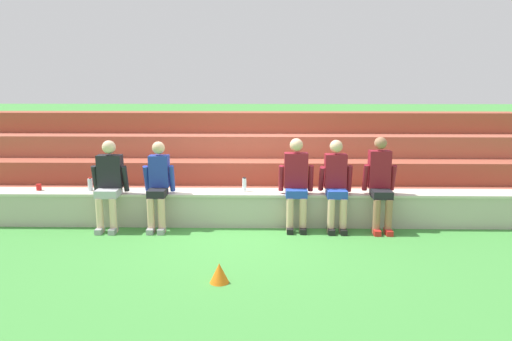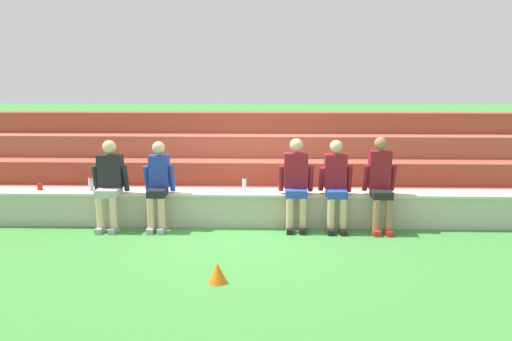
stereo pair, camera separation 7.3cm
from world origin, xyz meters
The scene contains 12 objects.
ground_plane centered at (0.00, 0.00, 0.00)m, with size 80.00×80.00×0.00m, color #428E3D.
stone_seating_wall centered at (0.00, 0.23, 0.29)m, with size 8.66×0.50×0.54m.
brick_bleachers centered at (0.00, 2.10, 0.62)m, with size 10.87×2.31×1.65m.
person_far_left centered at (-2.16, -0.04, 0.75)m, with size 0.56×0.55×1.39m.
person_left_of_center centered at (-1.40, -0.02, 0.73)m, with size 0.48×0.57×1.37m.
person_center centered at (0.75, 0.01, 0.77)m, with size 0.54×0.52×1.42m.
person_right_of_center centered at (1.37, 0.00, 0.75)m, with size 0.52×0.56×1.40m.
person_far_right centered at (2.05, 0.00, 0.77)m, with size 0.51×0.59×1.45m.
water_bottle_mid_left centered at (-2.57, 0.25, 0.65)m, with size 0.07×0.07×0.22m.
water_bottle_near_right centered at (-0.07, 0.25, 0.65)m, with size 0.07×0.07×0.23m.
plastic_cup_left_end centered at (-3.42, 0.26, 0.59)m, with size 0.08×0.08×0.10m, color red.
sports_cone centered at (-0.26, -2.06, 0.12)m, with size 0.23×0.23×0.24m, color orange.
Camera 2 is at (0.33, -7.20, 2.31)m, focal length 33.26 mm.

